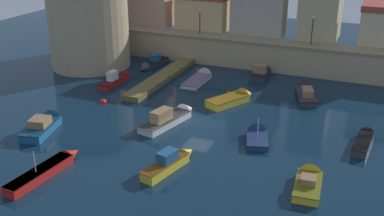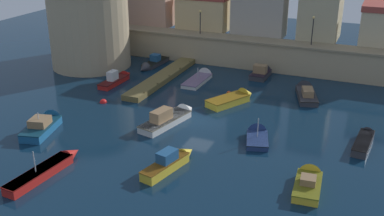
% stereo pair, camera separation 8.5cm
% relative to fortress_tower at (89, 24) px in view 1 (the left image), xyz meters
% --- Properties ---
extents(ground_plane, '(101.53, 101.53, 0.00)m').
position_rel_fortress_tower_xyz_m(ground_plane, '(19.21, -10.93, -5.39)').
color(ground_plane, '#0C2338').
extents(quay_wall, '(39.70, 3.10, 3.63)m').
position_rel_fortress_tower_xyz_m(quay_wall, '(19.21, 7.39, -3.56)').
color(quay_wall, tan).
rests_on(quay_wall, ground).
extents(old_town_backdrop, '(37.65, 6.16, 9.31)m').
position_rel_fortress_tower_xyz_m(old_town_backdrop, '(15.98, 11.33, 1.93)').
color(old_town_backdrop, tan).
rests_on(old_town_backdrop, ground).
extents(fortress_tower, '(10.64, 10.64, 10.66)m').
position_rel_fortress_tower_xyz_m(fortress_tower, '(0.00, 0.00, 0.00)').
color(fortress_tower, tan).
rests_on(fortress_tower, ground).
extents(pier_dock, '(2.02, 15.24, 0.70)m').
position_rel_fortress_tower_xyz_m(pier_dock, '(10.85, -1.63, -5.09)').
color(pier_dock, brown).
rests_on(pier_dock, ground).
extents(quay_lamp_0, '(0.32, 0.32, 3.09)m').
position_rel_fortress_tower_xyz_m(quay_lamp_0, '(11.95, 7.39, 0.32)').
color(quay_lamp_0, black).
rests_on(quay_lamp_0, quay_wall).
extents(quay_lamp_1, '(0.32, 0.32, 3.42)m').
position_rel_fortress_tower_xyz_m(quay_lamp_1, '(26.21, 7.39, 0.51)').
color(quay_lamp_1, black).
rests_on(quay_lamp_1, quay_wall).
extents(moored_boat_0, '(3.21, 6.19, 2.52)m').
position_rel_fortress_tower_xyz_m(moored_boat_0, '(7.16, -17.90, -4.89)').
color(moored_boat_0, '#195689').
rests_on(moored_boat_0, ground).
extents(moored_boat_1, '(3.53, 6.66, 1.84)m').
position_rel_fortress_tower_xyz_m(moored_boat_1, '(27.19, -0.05, -5.01)').
color(moored_boat_1, '#333338').
rests_on(moored_boat_1, ground).
extents(moored_boat_2, '(1.43, 5.94, 2.21)m').
position_rel_fortress_tower_xyz_m(moored_boat_2, '(6.41, -4.32, -4.97)').
color(moored_boat_2, red).
rests_on(moored_boat_2, ground).
extents(moored_boat_3, '(2.41, 5.89, 1.75)m').
position_rel_fortress_tower_xyz_m(moored_boat_3, '(20.60, -19.93, -4.84)').
color(moored_boat_3, gold).
rests_on(moored_boat_3, ground).
extents(moored_boat_4, '(1.65, 5.90, 1.11)m').
position_rel_fortress_tower_xyz_m(moored_boat_4, '(33.91, -9.76, -5.02)').
color(moored_boat_4, '#333338').
rests_on(moored_boat_4, ground).
extents(moored_boat_5, '(1.95, 4.38, 2.14)m').
position_rel_fortress_tower_xyz_m(moored_boat_5, '(21.21, 4.40, -4.92)').
color(moored_boat_5, '#333338').
rests_on(moored_boat_5, ground).
extents(moored_boat_6, '(3.27, 7.36, 2.18)m').
position_rel_fortress_tower_xyz_m(moored_boat_6, '(16.96, -12.09, -4.90)').
color(moored_boat_6, silver).
rests_on(moored_boat_6, ground).
extents(moored_boat_7, '(2.11, 4.99, 1.67)m').
position_rel_fortress_tower_xyz_m(moored_boat_7, '(30.72, -18.27, -5.02)').
color(moored_boat_7, gold).
rests_on(moored_boat_7, ground).
extents(moored_boat_8, '(1.90, 6.46, 2.35)m').
position_rel_fortress_tower_xyz_m(moored_boat_8, '(14.98, 0.44, -5.14)').
color(moored_boat_8, silver).
rests_on(moored_boat_8, ground).
extents(moored_boat_9, '(4.30, 6.03, 1.74)m').
position_rel_fortress_tower_xyz_m(moored_boat_9, '(20.85, -4.98, -4.99)').
color(moored_boat_9, gold).
rests_on(moored_boat_9, ground).
extents(moored_boat_10, '(1.80, 6.04, 1.80)m').
position_rel_fortress_tower_xyz_m(moored_boat_10, '(7.27, 2.50, -5.02)').
color(moored_boat_10, '#333338').
rests_on(moored_boat_10, ground).
extents(moored_boat_11, '(1.76, 7.41, 2.55)m').
position_rel_fortress_tower_xyz_m(moored_boat_11, '(12.50, -24.22, -5.00)').
color(moored_boat_11, red).
rests_on(moored_boat_11, ground).
extents(moored_boat_13, '(2.85, 4.53, 2.77)m').
position_rel_fortress_tower_xyz_m(moored_boat_13, '(25.27, -12.31, -5.14)').
color(moored_boat_13, navy).
rests_on(moored_boat_13, ground).
extents(mooring_buoy_0, '(0.65, 0.65, 0.65)m').
position_rel_fortress_tower_xyz_m(mooring_buoy_0, '(10.36, -7.38, -5.39)').
color(mooring_buoy_0, yellow).
rests_on(mooring_buoy_0, ground).
extents(mooring_buoy_1, '(0.75, 0.75, 0.75)m').
position_rel_fortress_tower_xyz_m(mooring_buoy_1, '(8.41, -10.45, -5.39)').
color(mooring_buoy_1, red).
rests_on(mooring_buoy_1, ground).
extents(mooring_buoy_2, '(0.46, 0.46, 0.46)m').
position_rel_fortress_tower_xyz_m(mooring_buoy_2, '(19.44, -2.76, -5.39)').
color(mooring_buoy_2, '#EA4C19').
rests_on(mooring_buoy_2, ground).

